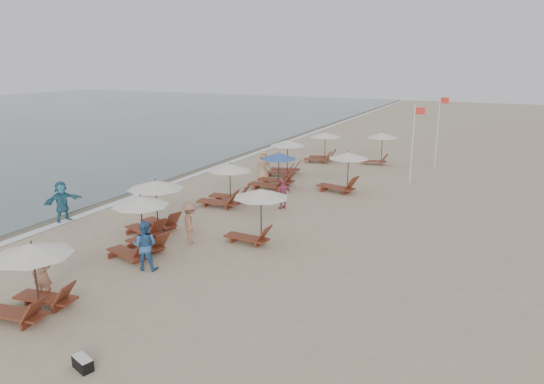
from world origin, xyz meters
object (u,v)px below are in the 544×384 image
at_px(lounger_station_1, 138,226).
at_px(flag_pole_near, 413,140).
at_px(lounger_station_2, 153,205).
at_px(lounger_station_6, 322,146).
at_px(lounger_station_0, 31,278).
at_px(beachgoer_mid_b, 190,223).
at_px(inland_station_1, 342,169).
at_px(duffel_bag, 83,363).
at_px(beachgoer_far_a, 283,194).
at_px(inland_station_0, 255,209).
at_px(lounger_station_3, 226,185).
at_px(lounger_station_5, 284,157).
at_px(inland_station_2, 379,143).
at_px(waterline_walker, 62,201).
at_px(beachgoer_far_b, 263,166).
at_px(beachgoer_near, 42,274).
at_px(beachgoer_mid_a, 145,245).
at_px(lounger_station_4, 274,172).

bearing_deg(lounger_station_1, flag_pole_near, 65.76).
relative_size(lounger_station_2, lounger_station_6, 1.00).
xyz_separation_m(lounger_station_0, beachgoer_mid_b, (0.80, 6.73, -0.26)).
bearing_deg(inland_station_1, duffel_bag, -91.42).
bearing_deg(beachgoer_far_a, flag_pole_near, -176.79).
distance_m(inland_station_0, beachgoer_mid_b, 2.66).
bearing_deg(lounger_station_3, lounger_station_2, -96.92).
bearing_deg(lounger_station_5, lounger_station_3, -89.19).
relative_size(lounger_station_1, duffel_bag, 3.86).
distance_m(lounger_station_5, inland_station_1, 5.24).
distance_m(inland_station_2, flag_pole_near, 5.85).
relative_size(lounger_station_1, waterline_walker, 1.31).
distance_m(beachgoer_far_b, waterline_walker, 12.00).
height_order(lounger_station_0, inland_station_0, inland_station_0).
bearing_deg(inland_station_0, flag_pole_near, 73.49).
distance_m(lounger_station_1, beachgoer_far_b, 12.84).
bearing_deg(flag_pole_near, lounger_station_2, -121.44).
height_order(lounger_station_2, beachgoer_far_a, lounger_station_2).
bearing_deg(lounger_station_6, lounger_station_2, -93.93).
relative_size(beachgoer_mid_b, beachgoer_far_b, 0.95).
relative_size(lounger_station_2, beachgoer_mid_b, 1.50).
relative_size(beachgoer_mid_b, flag_pole_near, 0.37).
relative_size(lounger_station_2, beachgoer_near, 1.49).
height_order(lounger_station_6, beachgoer_far_b, lounger_station_6).
height_order(inland_station_1, beachgoer_mid_a, inland_station_1).
bearing_deg(inland_station_0, beachgoer_far_a, 101.41).
height_order(beachgoer_far_b, waterline_walker, waterline_walker).
relative_size(lounger_station_5, inland_station_0, 1.00).
xyz_separation_m(lounger_station_0, lounger_station_3, (-0.78, 12.14, -0.11)).
bearing_deg(beachgoer_mid_b, beachgoer_far_a, -58.24).
bearing_deg(inland_station_0, beachgoer_near, -116.44).
xyz_separation_m(lounger_station_2, lounger_station_4, (1.30, 9.15, -0.31)).
bearing_deg(lounger_station_1, beachgoer_far_a, 73.14).
relative_size(lounger_station_1, lounger_station_3, 0.92).
bearing_deg(beachgoer_mid_a, flag_pole_near, -126.90).
height_order(lounger_station_3, duffel_bag, lounger_station_3).
xyz_separation_m(beachgoer_far_b, flag_pole_near, (8.26, 2.99, 1.69)).
bearing_deg(duffel_bag, lounger_station_3, 106.72).
relative_size(lounger_station_3, lounger_station_6, 1.03).
distance_m(beachgoer_near, beachgoer_far_a, 12.24).
xyz_separation_m(inland_station_0, beachgoer_mid_b, (-2.29, -1.22, -0.57)).
xyz_separation_m(lounger_station_3, beachgoer_far_b, (-0.63, 5.52, -0.11)).
height_order(lounger_station_3, lounger_station_5, lounger_station_5).
xyz_separation_m(inland_station_0, beachgoer_mid_a, (-2.27, -4.00, -0.55)).
bearing_deg(flag_pole_near, lounger_station_1, -114.24).
bearing_deg(inland_station_1, lounger_station_3, -132.29).
distance_m(beachgoer_far_b, duffel_bag, 19.61).
xyz_separation_m(lounger_station_6, duffel_bag, (3.46, -26.03, -0.96)).
xyz_separation_m(lounger_station_0, lounger_station_2, (-1.38, 7.18, 0.10)).
distance_m(inland_station_1, duffel_bag, 18.51).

